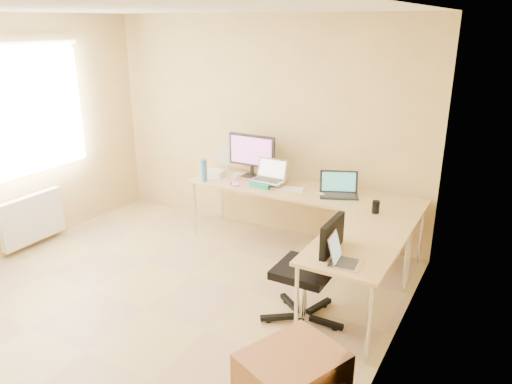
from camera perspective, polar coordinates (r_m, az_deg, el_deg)
The scene contains 23 objects.
floor at distance 4.72m, azimuth -12.79°, elevation -13.21°, with size 4.50×4.50×0.00m, color tan.
ceiling at distance 4.00m, azimuth -15.69°, elevation 20.10°, with size 4.50×4.50×0.00m, color white.
wall_back at distance 5.96m, azimuth 0.78°, elevation 7.70°, with size 4.50×4.50×0.00m, color #DCBE6C.
wall_right at distance 3.19m, azimuth 14.84°, elevation -3.41°, with size 4.50×4.50×0.00m, color #DCBE6C.
desk_main at distance 5.58m, azimuth 5.34°, elevation -3.25°, with size 2.65×0.70×0.73m, color tan.
desk_return at distance 4.43m, azimuth 11.66°, elevation -9.91°, with size 0.70×1.30×0.73m, color tan.
monitor at distance 5.82m, azimuth -0.49°, elevation 4.28°, with size 0.61×0.20×0.52m, color black.
book_stack at distance 5.58m, azimuth 1.22°, elevation 1.14°, with size 0.25×0.34×0.06m, color #137D5A.
laptop_center at distance 5.50m, azimuth 1.46°, elevation 2.48°, with size 0.37×0.29×0.24m, color #B6B6B6.
laptop_black at distance 5.26m, azimuth 9.74°, elevation 0.85°, with size 0.41×0.30×0.26m, color black.
keyboard at distance 5.45m, azimuth 3.24°, elevation 0.46°, with size 0.47×0.13×0.02m, color white.
mouse at distance 5.28m, azimuth 7.57°, elevation -0.24°, with size 0.09×0.06×0.03m, color silver.
mug at distance 5.75m, azimuth -2.31°, elevation 1.82°, with size 0.09×0.09×0.08m, color silver.
cd_stack at distance 5.55m, azimuth -2.58°, elevation 0.87°, with size 0.12×0.12×0.03m, color silver.
water_bottle at distance 5.69m, azimuth -6.15°, elevation 2.54°, with size 0.08×0.08×0.27m, color #4488B9.
papers at distance 5.92m, azimuth -4.80°, elevation 1.88°, with size 0.19×0.27×0.01m, color white.
white_box at distance 5.91m, azimuth -4.82°, elevation 2.22°, with size 0.22×0.16×0.08m, color silver.
desk_fan at distance 6.09m, azimuth -3.47°, elevation 3.78°, with size 0.22×0.22×0.28m, color silver.
black_cup at distance 4.89m, azimuth 13.86°, elevation -1.72°, with size 0.07×0.07×0.12m, color black.
laptop_return at distance 3.82m, azimuth 10.55°, elevation -7.05°, with size 0.23×0.29×0.19m, color silver.
office_chair at distance 4.23m, azimuth 5.66°, elevation -9.01°, with size 0.61×0.61×1.02m, color black.
radiator at distance 6.20m, azimuth -24.75°, elevation -2.82°, with size 0.09×0.80×0.55m, color white.
window at distance 5.91m, azimuth -26.49°, elevation 8.08°, with size 0.10×1.80×1.40m, color white.
Camera 1 is at (2.77, -2.88, 2.50)m, focal length 34.13 mm.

